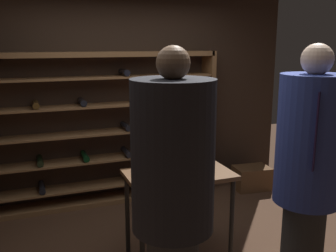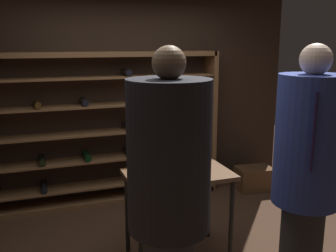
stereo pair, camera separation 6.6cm
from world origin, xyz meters
TOP-DOWN VIEW (x-y plane):
  - back_wall at (0.00, 1.76)m, footprint 4.58×0.10m
  - wine_rack at (-0.31, 1.55)m, footprint 2.90×0.32m
  - tasting_table at (0.08, 0.03)m, footprint 0.96×0.58m
  - person_guest_plum_blouse at (0.68, -0.94)m, footprint 0.48×0.48m
  - person_bystander_red_print at (-0.38, -0.98)m, footprint 0.51×0.51m
  - wine_crate at (1.68, 1.26)m, footprint 0.51×0.39m
  - wine_bottle_amber_reserve at (-0.27, -0.19)m, footprint 0.08×0.08m
  - wine_bottle_gold_foil at (-0.06, 0.18)m, footprint 0.08×0.08m
  - wine_glass_stemmed_right at (-0.25, 0.19)m, footprint 0.09×0.09m
  - wine_glass_stemmed_center at (0.04, -0.01)m, footprint 0.09×0.09m

SIDE VIEW (x-z plane):
  - wine_crate at x=1.68m, z-range 0.00..0.31m
  - tasting_table at x=0.08m, z-range 0.31..1.14m
  - wine_rack at x=-0.31m, z-range -0.02..1.87m
  - wine_glass_stemmed_center at x=0.04m, z-range 0.86..1.00m
  - wine_bottle_amber_reserve at x=-0.27m, z-range 0.79..1.12m
  - wine_glass_stemmed_right at x=-0.25m, z-range 0.88..1.04m
  - wine_bottle_gold_foil at x=-0.06m, z-range 0.78..1.14m
  - person_bystander_red_print at x=-0.38m, z-range 0.10..2.09m
  - person_guest_plum_blouse at x=0.68m, z-range 0.10..2.10m
  - back_wall at x=0.00m, z-range 0.00..2.98m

